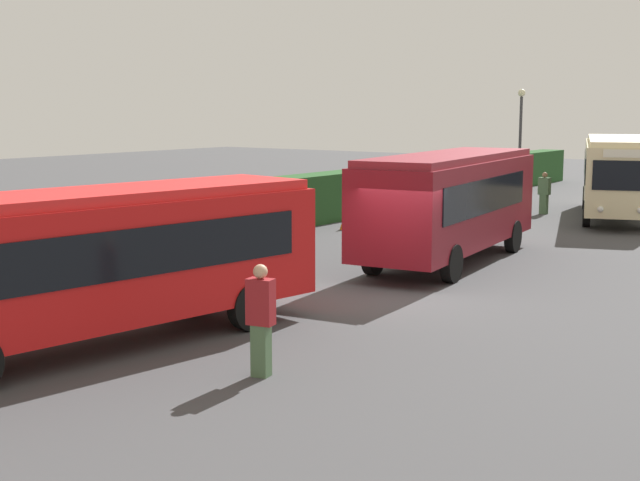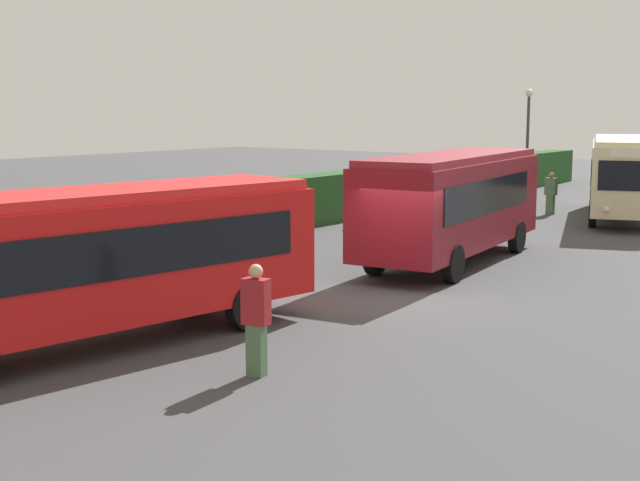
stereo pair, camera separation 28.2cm
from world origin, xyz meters
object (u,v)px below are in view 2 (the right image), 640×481
bus_red (92,257)px  person_right (551,192)px  lamppost (528,131)px  bus_cream (623,172)px  person_center (256,317)px  traffic_cone (349,222)px  bus_maroon (452,201)px

bus_red → person_right: bus_red is taller
person_right → lamppost: 6.31m
bus_cream → person_right: 3.02m
person_center → traffic_cone: bearing=18.0°
bus_red → lamppost: bearing=-162.9°
bus_maroon → bus_cream: bearing=-9.8°
bus_maroon → person_center: bus_maroon is taller
bus_red → traffic_cone: bearing=-153.0°
bus_maroon → bus_red: bearing=167.8°
bus_cream → lamppost: lamppost is taller
bus_red → bus_maroon: 12.08m
bus_cream → traffic_cone: 11.70m
bus_maroon → bus_cream: (13.24, -0.59, 0.05)m
bus_red → person_right: (24.85, 1.21, -0.80)m
bus_cream → lamppost: (4.42, 6.08, 1.47)m
bus_maroon → traffic_cone: size_ratio=15.13×
lamppost → person_right: bearing=-146.2°
lamppost → bus_maroon: bearing=-162.7°
bus_red → lamppost: lamppost is taller
bus_maroon → person_center: size_ratio=4.73×
bus_red → traffic_cone: bus_red is taller
bus_maroon → person_right: bus_maroon is taller
traffic_cone → bus_maroon: bearing=-121.9°
bus_red → traffic_cone: 16.91m
person_right → lamppost: bearing=-140.6°
bus_maroon → person_center: 11.89m
bus_cream → lamppost: bearing=-145.6°
bus_cream → person_center: (-24.81, -2.00, -0.85)m
bus_cream → traffic_cone: (-9.28, 6.95, -1.57)m
bus_maroon → person_right: 13.04m
person_center → lamppost: (29.23, 8.08, 2.32)m
person_center → lamppost: size_ratio=0.36×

